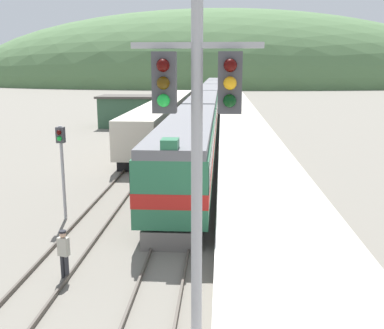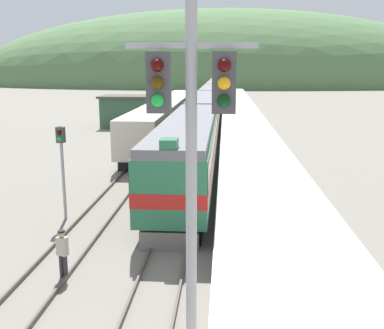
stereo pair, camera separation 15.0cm
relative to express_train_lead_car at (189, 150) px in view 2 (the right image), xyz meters
name	(u,v)px [view 2 (the right image)]	position (x,y,z in m)	size (l,w,h in m)	color
track_main	(212,108)	(0.00, 49.63, -2.09)	(1.52, 180.00, 0.16)	#4C443D
track_siding	(189,108)	(-3.86, 49.63, -2.09)	(1.51, 180.00, 0.16)	#4C443D
platform	(243,120)	(4.34, 29.63, -1.74)	(5.21, 140.00, 0.88)	#BCB5A5
distant_hills	(219,85)	(0.00, 149.13, -2.17)	(194.11, 87.35, 55.20)	#517547
station_shed	(129,111)	(-9.07, 26.19, -0.33)	(6.50, 4.82, 3.62)	#385B42
express_train_lead_car	(189,150)	(0.00, 0.00, 0.00)	(2.97, 20.22, 4.32)	black
carriage_second	(205,113)	(0.00, 21.25, -0.01)	(2.96, 20.07, 3.96)	black
carriage_third	(211,99)	(0.00, 42.20, -0.01)	(2.96, 20.07, 3.96)	black
carriage_fourth	(214,91)	(0.00, 63.14, -0.01)	(2.96, 20.07, 3.96)	black
carriage_fifth	(216,86)	(0.00, 84.09, -0.01)	(2.96, 20.07, 3.96)	black
siding_train	(169,116)	(-3.86, 21.56, -0.36)	(2.90, 38.14, 3.50)	black
signal_mast_main	(191,159)	(1.48, -18.21, 3.22)	(2.20, 0.42, 8.21)	#9E9EA3
signal_post_siding	(62,154)	(-5.27, -6.41, 0.94)	(0.36, 0.42, 4.36)	#9E9EA3
track_worker	(62,251)	(-3.26, -12.23, -1.21)	(0.41, 0.32, 1.68)	#2D2D33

